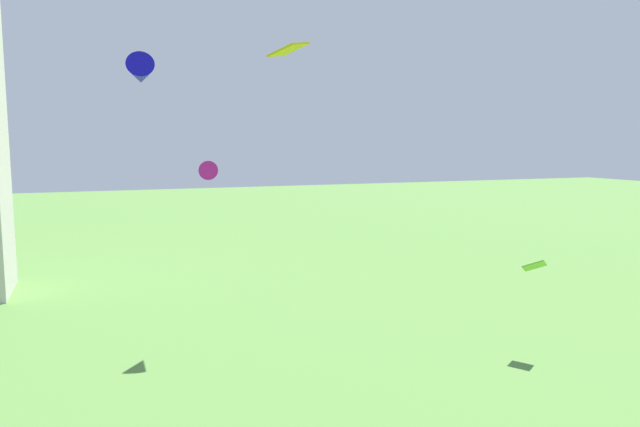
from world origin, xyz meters
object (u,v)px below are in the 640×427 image
at_px(kite_flying_3, 288,50).
at_px(kite_flying_7, 534,266).
at_px(kite_flying_4, 210,173).
at_px(kite_flying_1, 141,73).

xyz_separation_m(kite_flying_3, kite_flying_7, (12.99, 4.09, -8.23)).
distance_m(kite_flying_3, kite_flying_4, 12.25).
bearing_deg(kite_flying_3, kite_flying_7, -99.25).
bearing_deg(kite_flying_4, kite_flying_1, 78.87).
bearing_deg(kite_flying_7, kite_flying_3, -118.07).
height_order(kite_flying_1, kite_flying_3, kite_flying_1).
relative_size(kite_flying_3, kite_flying_4, 0.80).
bearing_deg(kite_flying_1, kite_flying_4, -112.21).
height_order(kite_flying_1, kite_flying_4, kite_flying_1).
height_order(kite_flying_3, kite_flying_7, kite_flying_3).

